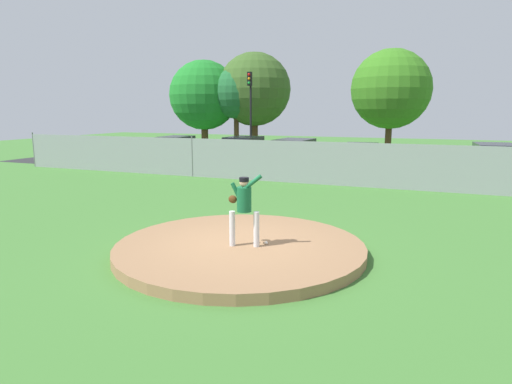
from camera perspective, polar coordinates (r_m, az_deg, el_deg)
ground_plane at (r=15.67m, az=6.87°, el=-1.39°), size 80.00×80.00×0.00m
asphalt_strip at (r=23.87m, az=12.21°, el=2.55°), size 44.00×7.00×0.01m
pitchers_mound at (r=10.14m, az=-2.08°, el=-7.27°), size 5.68×5.68×0.22m
pitcher_youth at (r=9.66m, az=-1.60°, el=-1.57°), size 0.82×0.32×1.64m
baseball at (r=10.01m, az=1.33°, el=-6.61°), size 0.07×0.07×0.07m
chainlink_fence at (r=19.36m, az=10.03°, el=3.63°), size 35.14×0.07×1.99m
parked_car_teal at (r=23.44m, az=28.48°, el=3.37°), size 2.04×4.65×1.70m
parked_car_burgundy at (r=23.32m, az=13.32°, el=4.16°), size 1.94×4.35×1.55m
parked_car_red at (r=24.54m, az=4.98°, el=4.85°), size 2.12×4.74×1.67m
parked_car_silver at (r=25.88m, az=-1.61°, el=5.18°), size 1.99×4.17×1.72m
parked_car_slate at (r=28.10m, az=-10.31°, el=5.39°), size 1.97×4.20×1.64m
traffic_cone_orange at (r=24.52m, az=21.96°, el=2.83°), size 0.40×0.40×0.55m
traffic_light_near at (r=30.16m, az=-0.75°, el=11.75°), size 0.28×0.46×5.75m
tree_tall_centre at (r=34.98m, az=-6.77°, el=12.35°), size 5.32×5.32×7.06m
tree_leaning_west at (r=33.83m, az=-2.59°, el=12.62°), size 3.76×3.76×6.37m
tree_slender_far at (r=34.44m, az=-0.22°, el=13.15°), size 5.56×5.56×7.60m
tree_broad_left at (r=31.14m, az=17.10°, el=12.63°), size 5.23×5.23×7.24m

